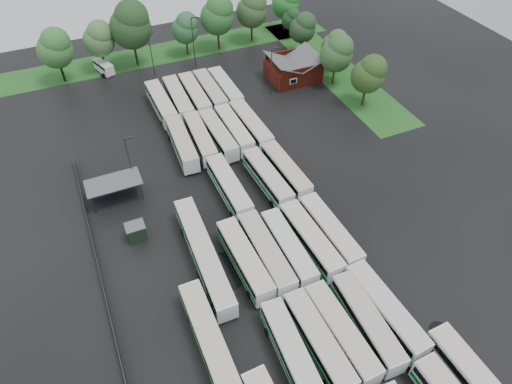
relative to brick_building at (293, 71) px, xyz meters
name	(u,v)px	position (x,y,z in m)	size (l,w,h in m)	color
ground	(278,266)	(-24.00, -42.77, -1.87)	(160.00, 160.00, 0.00)	black
brick_building	(293,71)	(0.00, 0.00, 0.00)	(10.07, 8.60, 5.39)	#621A0D
wash_shed	(113,183)	(-41.20, -20.74, 1.12)	(8.20, 4.20, 3.58)	#2D2D30
utility_hut	(136,232)	(-40.20, -30.17, -0.55)	(2.70, 2.20, 2.62)	black
grass_strip_north	(163,53)	(-22.00, 22.03, -1.86)	(80.00, 10.00, 0.01)	#1E551B
grass_strip_east	(333,69)	(10.00, 0.03, -1.86)	(10.00, 50.00, 0.01)	#1E551B
west_fence	(100,273)	(-46.20, -34.77, -1.27)	(0.10, 50.00, 1.20)	#2D2D30
bus_r1c0	(292,353)	(-28.44, -55.31, 0.06)	(3.27, 12.70, 3.50)	white
bus_r1c1	(319,341)	(-25.03, -55.30, 0.07)	(2.84, 12.68, 3.52)	white
bus_r1c2	(341,332)	(-22.15, -55.39, 0.08)	(3.02, 12.78, 3.54)	white
bus_r1c3	(367,322)	(-18.64, -55.43, 0.07)	(3.18, 12.76, 3.53)	white
bus_r1c4	(385,310)	(-15.75, -55.00, 0.13)	(3.43, 13.13, 3.62)	white
bus_r2c0	(245,260)	(-28.28, -41.38, 0.12)	(3.12, 13.05, 3.61)	white
bus_r2c1	(266,253)	(-25.24, -41.49, 0.15)	(2.83, 13.20, 3.67)	white
bus_r2c2	(288,248)	(-22.12, -41.86, 0.05)	(2.73, 12.53, 3.48)	white
bus_r2c3	(311,240)	(-18.73, -41.90, 0.13)	(3.28, 13.16, 3.64)	white
bus_r2c4	(330,232)	(-15.56, -41.63, 0.11)	(3.13, 13.00, 3.60)	white
bus_r3c1	(229,187)	(-25.13, -27.63, 0.12)	(2.90, 13.00, 3.61)	white
bus_r3c3	(267,178)	(-18.86, -28.10, 0.06)	(3.30, 12.69, 3.50)	white
bus_r3c4	(286,171)	(-15.46, -27.66, 0.05)	(3.19, 12.61, 3.48)	white
bus_r4c0	(182,143)	(-28.54, -14.34, 0.12)	(3.39, 13.09, 3.61)	white
bus_r4c1	(200,138)	(-25.21, -14.19, 0.06)	(3.23, 12.70, 3.51)	white
bus_r4c2	(218,135)	(-22.04, -14.52, 0.06)	(3.01, 12.64, 3.50)	white
bus_r4c3	(234,130)	(-18.97, -14.30, 0.06)	(2.76, 12.59, 3.50)	white
bus_r4c4	(251,125)	(-15.80, -14.38, 0.14)	(3.17, 13.17, 3.65)	white
bus_r5c0	(161,103)	(-28.53, -1.08, 0.13)	(2.97, 13.06, 3.62)	white
bus_r5c1	(178,99)	(-25.14, -0.96, 0.15)	(3.15, 13.22, 3.66)	white
bus_r5c2	(195,95)	(-21.81, -0.98, 0.14)	(2.95, 13.13, 3.65)	white
bus_r5c3	(210,91)	(-18.60, -0.76, 0.11)	(2.80, 12.94, 3.60)	white
bus_r5c4	(225,88)	(-15.48, -0.93, 0.08)	(2.83, 12.76, 3.54)	white
artic_bus_west_b	(204,255)	(-32.94, -38.39, 0.12)	(3.26, 19.39, 3.59)	white
artic_bus_west_c	(216,356)	(-36.31, -52.24, 0.08)	(2.71, 18.94, 3.51)	white
minibus	(104,66)	(-35.86, 18.72, -0.54)	(3.65, 5.83, 2.39)	white
tree_north_0	(55,48)	(-44.04, 18.27, 5.63)	(7.04, 7.04, 11.66)	black
tree_north_1	(99,38)	(-35.26, 20.06, 5.08)	(6.52, 6.52, 10.80)	black
tree_north_2	(131,24)	(-28.45, 18.85, 7.37)	(8.66, 8.66, 14.35)	black
tree_north_3	(186,28)	(-16.91, 19.06, 4.45)	(5.93, 5.93, 9.81)	#3A2619
tree_north_4	(218,15)	(-9.39, 18.79, 6.15)	(7.52, 7.52, 12.45)	#2E2118
tree_north_5	(252,9)	(-0.83, 19.37, 5.72)	(7.12, 7.12, 11.79)	black
tree_north_6	(286,2)	(8.84, 21.55, 5.03)	(6.47, 6.47, 10.71)	black
tree_east_0	(369,74)	(8.30, -14.38, 4.89)	(6.34, 6.34, 10.50)	#362A1B
tree_east_1	(337,53)	(6.85, -5.29, 5.07)	(6.51, 6.51, 10.78)	#352315
tree_east_2	(335,44)	(9.78, 0.26, 3.80)	(5.32, 5.32, 8.81)	black
tree_east_3	(303,27)	(6.94, 9.12, 4.28)	(5.77, 5.77, 9.55)	#302115
tree_east_4	(291,19)	(8.32, 17.41, 2.72)	(4.34, 4.31, 7.13)	black
lamp_post_ne	(272,68)	(-6.72, -3.73, 3.92)	(1.53, 0.30, 9.96)	#2D2D30
lamp_post_nw	(130,159)	(-37.87, -19.29, 3.63)	(1.46, 0.28, 9.46)	#2D2D30
lamp_post_back_w	(151,51)	(-26.13, 13.50, 3.50)	(1.42, 0.28, 9.25)	#2D2D30
lamp_post_back_e	(194,39)	(-16.96, 13.25, 4.46)	(1.68, 0.33, 10.90)	#2D2D30
puddle_1	(424,369)	(-15.12, -62.25, -1.86)	(4.14, 4.14, 0.01)	black
puddle_2	(222,272)	(-31.30, -40.64, -1.86)	(6.82, 6.82, 0.01)	black
puddle_3	(305,251)	(-19.51, -41.98, -1.86)	(2.88, 2.88, 0.01)	black
puddle_4	(441,332)	(-10.38, -59.36, -1.86)	(2.86, 2.86, 0.01)	black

